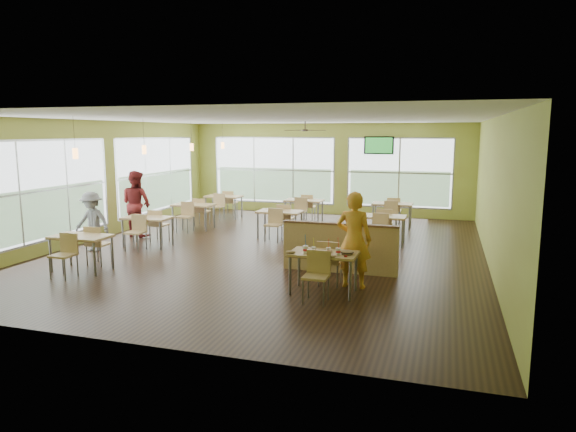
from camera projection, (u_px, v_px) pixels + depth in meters
The scene contains 20 objects.
room at pixel (272, 186), 12.45m from camera, with size 12.00×12.04×3.20m.
window_bays at pixel (224, 178), 16.15m from camera, with size 9.24×10.24×2.38m.
main_table at pixel (324, 259), 9.19m from camera, with size 1.22×1.52×0.87m.
half_wall_divider at pixel (340, 248), 10.58m from camera, with size 2.40×0.14×1.04m.
dining_tables at pixel (257, 213), 14.53m from camera, with size 6.92×8.72×0.87m.
pendant_lights at pixel (168, 148), 13.89m from camera, with size 0.11×7.31×0.86m.
ceiling_fan at pixel (305, 130), 15.07m from camera, with size 1.25×1.25×0.29m.
tv_backwall at pixel (379, 145), 17.35m from camera, with size 1.00×0.07×0.60m.
man_plaid at pixel (354, 240), 9.50m from camera, with size 0.66×0.43×1.81m, color orange.
patron_maroon at pixel (136, 204), 14.25m from camera, with size 0.89×0.70×1.84m, color maroon.
patron_grey at pixel (92, 222), 12.49m from camera, with size 0.94×0.54×1.46m, color slate.
cup_blue at pixel (305, 249), 9.08m from camera, with size 0.10×0.10×0.37m.
cup_yellow at pixel (314, 250), 9.12m from camera, with size 0.08×0.08×0.30m.
cup_red_near at pixel (328, 250), 9.06m from camera, with size 0.08×0.08×0.30m.
cup_red_far at pixel (338, 251), 8.96m from camera, with size 0.10×0.10×0.34m.
food_basket at pixel (347, 253), 9.03m from camera, with size 0.24×0.24×0.05m.
ketchup_cup at pixel (346, 256), 8.84m from camera, with size 0.06×0.06×0.02m, color maroon.
wrapper_left at pixel (291, 252), 9.13m from camera, with size 0.18×0.16×0.04m, color #A68A50.
wrapper_mid at pixel (327, 251), 9.21m from camera, with size 0.20×0.18×0.05m, color #A68A50.
wrapper_right at pixel (332, 256), 8.83m from camera, with size 0.15×0.13×0.04m, color #A68A50.
Camera 1 is at (4.04, -11.74, 2.86)m, focal length 32.00 mm.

